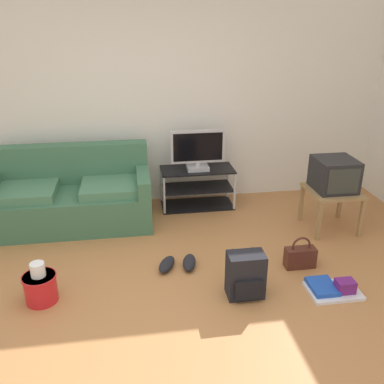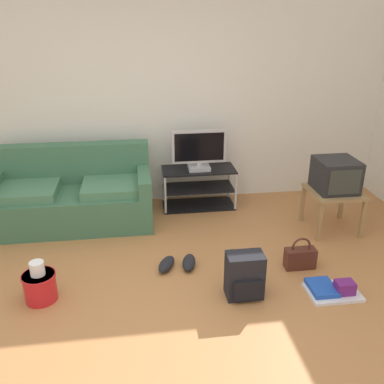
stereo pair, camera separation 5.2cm
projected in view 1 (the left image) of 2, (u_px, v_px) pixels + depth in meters
The scene contains 12 objects.
ground_plane at pixel (166, 319), 3.40m from camera, with size 9.00×9.80×0.02m, color #B27542.
wall_back at pixel (144, 95), 5.11m from camera, with size 9.00×0.10×2.70m, color silver.
couch at pixel (71, 197), 4.85m from camera, with size 1.79×0.82×0.87m.
tv_stand at pixel (197, 188), 5.31m from camera, with size 0.89×0.42×0.50m.
flat_tv at pixel (198, 150), 5.10m from camera, with size 0.65×0.22×0.49m.
side_table at pixel (332, 196), 4.69m from camera, with size 0.54×0.54×0.47m.
crt_tv at pixel (334, 174), 4.61m from camera, with size 0.42×0.44×0.35m.
backpack at pixel (246, 275), 3.61m from camera, with size 0.31×0.27×0.40m.
handbag at pixel (300, 257), 4.06m from camera, with size 0.29×0.12×0.32m.
cleaning_bucket at pixel (40, 286), 3.56m from camera, with size 0.28×0.28×0.37m.
sneakers_pair at pixel (178, 263), 4.07m from camera, with size 0.42×0.31×0.09m.
floor_tray at pixel (333, 289), 3.70m from camera, with size 0.45×0.33×0.14m.
Camera 1 is at (-0.21, -2.74, 2.25)m, focal length 39.73 mm.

